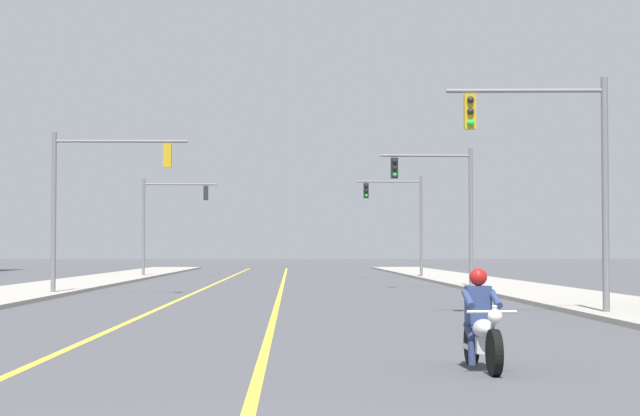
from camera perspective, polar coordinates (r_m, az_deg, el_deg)
The scene contains 10 objects.
lane_stripe_center at distance 53.39m, azimuth -1.96°, elevation -4.01°, with size 0.16×100.00×0.01m, color yellow.
lane_stripe_left at distance 53.53m, azimuth -5.65°, elevation -3.99°, with size 0.16×100.00×0.01m, color yellow.
sidewalk_kerb_right at distance 49.34m, azimuth 9.83°, elevation -4.05°, with size 4.40×110.00×0.14m, color #9E998E.
sidewalk_kerb_left at distance 49.53m, azimuth -13.84°, elevation -4.01°, with size 4.40×110.00×0.14m, color #9E998E.
motorcycle_with_rider at distance 16.26m, azimuth 8.28°, elevation -6.16°, with size 0.70×2.19×1.46m.
traffic_signal_near_right at distance 29.38m, azimuth 12.19°, elevation 2.43°, with size 4.17×0.38×6.20m.
traffic_signal_near_left at distance 42.99m, azimuth -11.56°, elevation 1.07°, with size 5.13×0.37×6.20m.
traffic_signal_mid_right at distance 48.92m, azimuth 6.45°, elevation 0.57°, with size 4.05×0.42×6.20m.
traffic_signal_mid_left at distance 70.34m, azimuth -7.96°, elevation -0.22°, with size 4.64×0.53×6.20m.
traffic_signal_far_right at distance 67.23m, azimuth 4.27°, elevation -0.18°, with size 4.01×0.37×6.20m.
Camera 1 is at (0.47, -8.36, 1.73)m, focal length 62.42 mm.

